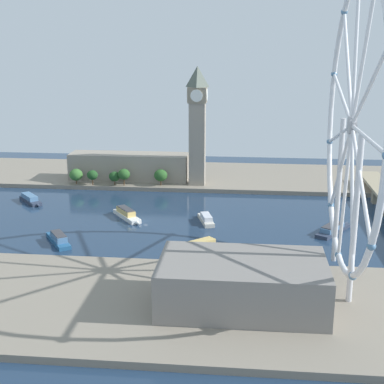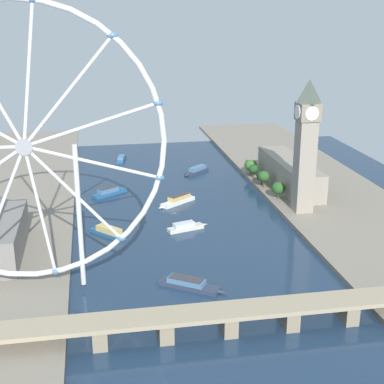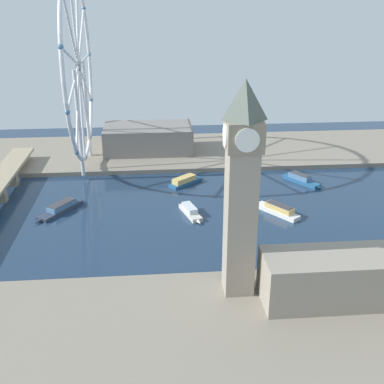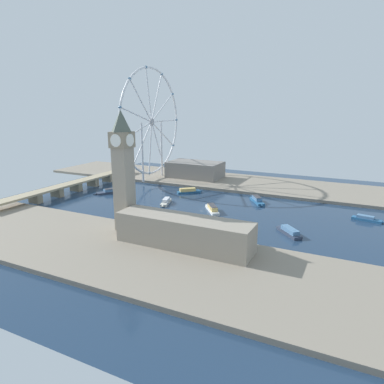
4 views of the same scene
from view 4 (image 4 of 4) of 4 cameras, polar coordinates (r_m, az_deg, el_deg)
The scene contains 16 objects.
ground_plane at distance 316.97m, azimuth 1.56°, elevation -2.72°, with size 394.11×394.11×0.00m, color #1E334C.
riverbank_left at distance 225.55m, azimuth -10.53°, elevation -9.76°, with size 90.00×520.00×3.00m, color gray.
riverbank_right at distance 417.89m, azimuth 7.96°, elevation 1.52°, with size 90.00×520.00×3.00m, color gray.
clock_tower at distance 249.73m, azimuth -11.28°, elevation 3.68°, with size 14.25×14.25×85.95m.
parliament_block at distance 222.95m, azimuth -1.38°, elevation -6.63°, with size 22.00×90.59×19.83m, color gray.
tree_row_embankment at distance 237.26m, azimuth 2.26°, elevation -5.97°, with size 12.45×73.01×12.45m.
ferris_wheel at distance 425.69m, azimuth -6.69°, elevation 11.36°, with size 127.98×3.20×132.87m.
riverside_hall at distance 437.72m, azimuth 0.52°, elevation 3.73°, with size 39.50×66.83×19.41m, color gray.
river_bridge at distance 400.54m, azimuth -18.64°, elevation 1.25°, with size 206.11×14.75×10.48m.
tour_boat_0 at distance 381.63m, azimuth -13.15°, elevation 0.15°, with size 32.74×23.94×5.00m.
tour_boat_1 at distance 263.97m, azimuth 15.74°, elevation -6.28°, with size 24.45×22.73×5.27m.
tour_boat_2 at distance 371.62m, azimuth -0.59°, elevation 0.19°, with size 22.39×24.60×5.30m.
tour_boat_3 at distance 331.53m, azimuth -4.34°, elevation -1.62°, with size 26.81×12.03×5.13m.
tour_boat_4 at distance 307.96m, azimuth 3.35°, elevation -2.76°, with size 29.29×23.21×6.13m.
tour_boat_5 at distance 341.40m, azimuth 10.72°, elevation -1.32°, with size 28.95×21.55×5.86m.
tour_boat_6 at distance 317.20m, azimuth 26.92°, elevation -3.97°, with size 9.96×26.72×4.25m.
Camera 4 is at (-276.12, -125.48, 92.10)m, focal length 32.29 mm.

